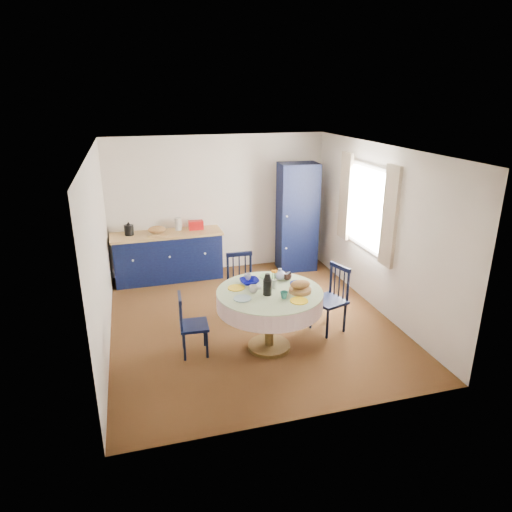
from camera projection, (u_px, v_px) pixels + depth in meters
The scene contains 17 objects.
floor at pixel (250, 320), 6.78m from camera, with size 4.50×4.50×0.00m, color black.
ceiling at pixel (250, 149), 5.93m from camera, with size 4.50×4.50×0.00m, color white.
wall_back at pixel (219, 204), 8.40m from camera, with size 4.00×0.02×2.50m, color white.
wall_left at pixel (100, 253), 5.85m from camera, with size 0.02×4.50×2.50m, color white.
wall_right at pixel (378, 229), 6.86m from camera, with size 0.02×4.50×2.50m, color white.
window at pixel (367, 207), 7.03m from camera, with size 0.10×1.74×1.45m.
kitchen_counter at pixel (168, 255), 8.15m from camera, with size 1.94×0.64×1.10m.
pantry_cabinet at pixel (297, 217), 8.47m from camera, with size 0.73×0.55×2.01m.
dining_table at pixel (270, 300), 5.82m from camera, with size 1.35×1.35×1.10m.
chair_left at pixel (191, 324), 5.78m from camera, with size 0.38×0.39×0.83m.
chair_far at pixel (242, 286), 6.76m from camera, with size 0.44×0.42×0.97m.
chair_right at pixel (331, 298), 6.37m from camera, with size 0.52×0.53×0.95m.
mug_a at pixel (253, 289), 5.72m from camera, with size 0.12×0.12×0.09m, color silver.
mug_b at pixel (284, 295), 5.56m from camera, with size 0.09×0.09×0.09m, color #27746A.
mug_c at pixel (287, 276), 6.11m from camera, with size 0.12×0.12×0.10m, color black.
mug_d at pixel (248, 277), 6.08m from camera, with size 0.10×0.10×0.09m, color silver.
cobalt_bowl at pixel (249, 282), 5.99m from camera, with size 0.25×0.25×0.06m, color #060870.
Camera 1 is at (-1.55, -5.86, 3.19)m, focal length 32.00 mm.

